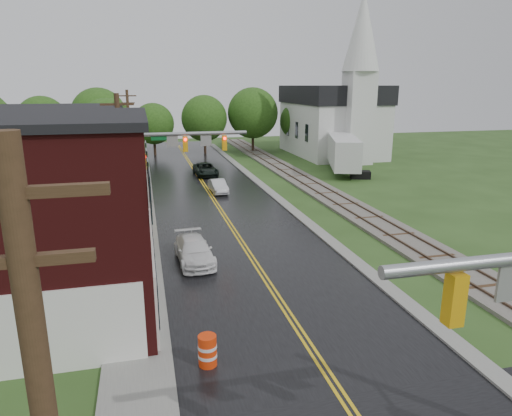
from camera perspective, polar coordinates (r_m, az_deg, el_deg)
name	(u,v)px	position (r m, az deg, el deg)	size (l,w,h in m)	color
main_road	(219,208)	(36.40, -4.67, 0.05)	(10.00, 90.00, 0.02)	black
curb_right	(268,190)	(42.27, 1.46, 2.21)	(0.80, 70.00, 0.12)	gray
sidewalk_left	(139,232)	(31.18, -14.46, -2.97)	(2.40, 50.00, 0.12)	gray
yellow_house	(58,186)	(31.82, -23.51, 2.57)	(8.00, 7.00, 6.40)	tan
darkred_building	(90,175)	(40.62, -20.02, 3.94)	(7.00, 6.00, 4.40)	#3F0F0C
church	(335,113)	(63.90, 9.89, 11.65)	(10.40, 18.40, 20.00)	silver
railroad	(314,187)	(43.66, 7.30, 2.65)	(3.20, 80.00, 0.30)	#59544C
traffic_signal_far	(175,152)	(32.10, -10.13, 6.91)	(7.34, 0.43, 7.20)	gray
utility_pole_b	(122,170)	(27.16, -16.39, 4.53)	(1.80, 0.28, 9.00)	#382616
utility_pole_c	(130,133)	(48.97, -15.50, 9.05)	(1.80, 0.28, 9.00)	#382616
tree_left_c	(48,141)	(45.65, -24.52, 7.58)	(6.00, 6.00, 7.65)	black
tree_left_e	(110,131)	(50.94, -17.80, 9.19)	(6.40, 6.40, 8.16)	black
suv_dark	(205,169)	(49.46, -6.34, 4.81)	(2.22, 4.81, 1.34)	black
sedan_silver	(218,186)	(41.34, -4.76, 2.72)	(1.26, 3.61, 1.19)	silver
pickup_white	(194,251)	(25.28, -7.75, -5.32)	(1.83, 4.51, 1.31)	white
semi_trailer	(343,150)	(52.70, 10.77, 7.10)	(6.56, 12.78, 3.94)	black
construction_barrel	(207,351)	(16.53, -6.09, -17.32)	(0.64, 0.64, 1.14)	red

